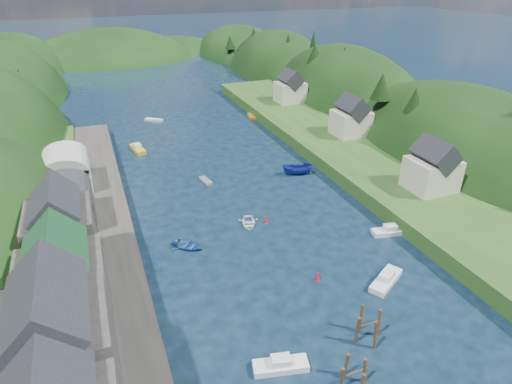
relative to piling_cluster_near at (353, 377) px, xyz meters
name	(u,v)px	position (x,y,z in m)	size (l,w,h in m)	color
ground	(215,161)	(2.93, 53.04, -1.14)	(600.00, 600.00, 0.00)	black
hillside_right	(342,129)	(47.93, 78.04, -8.55)	(36.00, 245.56, 48.00)	black
far_hills	(139,80)	(4.15, 177.05, -11.94)	(103.00, 68.00, 44.00)	black
hill_trees	(196,88)	(3.60, 66.93, 10.00)	(91.05, 151.27, 12.62)	black
quay_left	(91,279)	(-21.07, 23.04, -0.14)	(12.00, 110.00, 2.00)	#2D2B28
terrace_left_grass	(25,292)	(-28.07, 23.04, 0.11)	(12.00, 110.00, 2.50)	#234719
quayside_buildings	(60,325)	(-23.07, 9.44, 5.95)	(8.00, 35.84, 12.90)	#2D2B28
boat_sheds	(65,182)	(-23.07, 42.04, 4.13)	(7.00, 21.00, 7.50)	#2D2D30
terrace_right	(354,156)	(27.93, 43.04, 0.06)	(16.00, 120.00, 2.40)	#234719
right_bank_cottages	(346,119)	(30.93, 51.38, 4.70)	(9.00, 59.24, 8.41)	beige
piling_cluster_near	(353,377)	(0.00, 0.00, 0.00)	(2.92, 2.75, 3.42)	#382314
piling_cluster_far	(368,328)	(4.39, 4.20, 0.26)	(3.03, 2.85, 3.93)	#382314
channel_buoy_near	(318,276)	(4.26, 14.20, -0.66)	(0.70, 0.70, 1.10)	#AE0D15
channel_buoy_far	(266,219)	(3.51, 28.64, -0.66)	(0.70, 0.70, 1.10)	#AE0D15
moored_boats	(254,222)	(1.58, 28.31, -0.54)	(34.87, 88.56, 2.15)	silver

